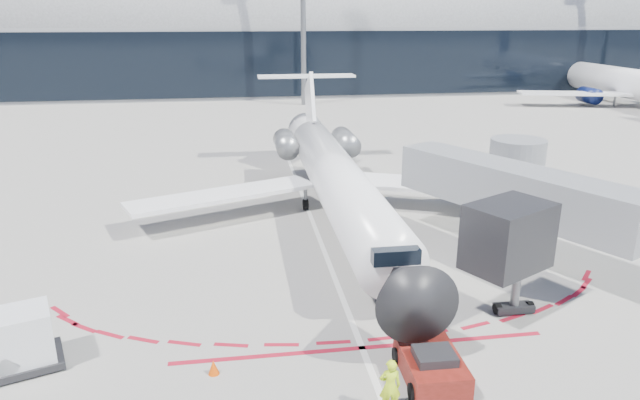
{
  "coord_description": "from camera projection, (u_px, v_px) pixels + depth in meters",
  "views": [
    {
      "loc": [
        -4.21,
        -29.38,
        11.73
      ],
      "look_at": [
        0.16,
        0.23,
        1.96
      ],
      "focal_mm": 32.0,
      "sensor_mm": 36.0,
      "label": 1
    }
  ],
  "objects": [
    {
      "name": "safety_cone_right",
      "position": [
        404.0,
        359.0,
        19.86
      ],
      "size": [
        0.41,
        0.41,
        0.57
      ],
      "primitive_type": "cone",
      "color": "#E74A04",
      "rests_on": "ground"
    },
    {
      "name": "jet_bridge",
      "position": [
        513.0,
        192.0,
        29.44
      ],
      "size": [
        10.03,
        15.2,
        4.9
      ],
      "color": "gray",
      "rests_on": "ground"
    },
    {
      "name": "bg_airliner_1",
      "position": [
        631.0,
        62.0,
        75.78
      ],
      "size": [
        35.17,
        37.24,
        11.38
      ],
      "primitive_type": null,
      "color": "white",
      "rests_on": "ground"
    },
    {
      "name": "regional_jet",
      "position": [
        335.0,
        176.0,
        34.03
      ],
      "size": [
        24.81,
        30.59,
        7.66
      ],
      "color": "white",
      "rests_on": "ground"
    },
    {
      "name": "apron_stop_bar",
      "position": [
        362.0,
        348.0,
        21.04
      ],
      "size": [
        14.0,
        0.25,
        0.01
      ],
      "primitive_type": "cube",
      "color": "maroon",
      "rests_on": "ground"
    },
    {
      "name": "terminal_building",
      "position": [
        259.0,
        36.0,
        90.31
      ],
      "size": [
        150.0,
        24.15,
        24.0
      ],
      "color": "#9A9C9F",
      "rests_on": "ground"
    },
    {
      "name": "ramp_worker",
      "position": [
        390.0,
        386.0,
        17.38
      ],
      "size": [
        0.71,
        0.49,
        1.86
      ],
      "primitive_type": "imported",
      "rotation": [
        0.0,
        0.0,
        3.08
      ],
      "color": "#C8F319",
      "rests_on": "ground"
    },
    {
      "name": "uld_container",
      "position": [
        24.0,
        339.0,
        19.65
      ],
      "size": [
        2.79,
        2.59,
        2.13
      ],
      "rotation": [
        0.0,
        0.0,
        0.35
      ],
      "color": "black",
      "rests_on": "ground"
    },
    {
      "name": "apron_centerline",
      "position": [
        313.0,
        222.0,
        33.73
      ],
      "size": [
        0.25,
        40.0,
        0.01
      ],
      "primitive_type": "cube",
      "color": "silver",
      "rests_on": "ground"
    },
    {
      "name": "light_mast_centre",
      "position": [
        303.0,
        8.0,
        73.81
      ],
      "size": [
        0.7,
        0.7,
        25.0
      ],
      "primitive_type": "cylinder",
      "color": "slate",
      "rests_on": "ground"
    },
    {
      "name": "ground",
      "position": [
        318.0,
        235.0,
        31.85
      ],
      "size": [
        260.0,
        260.0,
        0.0
      ],
      "primitive_type": "plane",
      "color": "gray",
      "rests_on": "ground"
    },
    {
      "name": "pushback_tug",
      "position": [
        431.0,
        365.0,
        19.08
      ],
      "size": [
        2.09,
        4.77,
        1.23
      ],
      "rotation": [
        0.0,
        0.0,
        -0.02
      ],
      "color": "#52120B",
      "rests_on": "ground"
    },
    {
      "name": "safety_cone_left",
      "position": [
        214.0,
        367.0,
        19.44
      ],
      "size": [
        0.38,
        0.38,
        0.53
      ],
      "primitive_type": "cone",
      "color": "#E74A04",
      "rests_on": "ground"
    }
  ]
}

